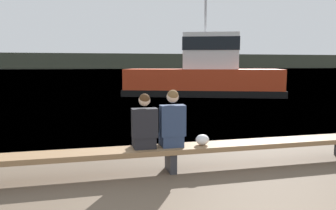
{
  "coord_description": "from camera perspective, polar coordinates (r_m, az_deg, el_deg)",
  "views": [
    {
      "loc": [
        -1.44,
        -1.9,
        1.89
      ],
      "look_at": [
        0.6,
        6.55,
        0.79
      ],
      "focal_mm": 35.0,
      "sensor_mm": 36.0,
      "label": 1
    }
  ],
  "objects": [
    {
      "name": "person_left",
      "position": [
        5.63,
        -4.14,
        -3.58
      ],
      "size": [
        0.43,
        0.4,
        0.95
      ],
      "color": "black",
      "rests_on": "bench_main"
    },
    {
      "name": "person_right",
      "position": [
        5.72,
        0.73,
        -3.05
      ],
      "size": [
        0.43,
        0.4,
        1.01
      ],
      "color": "navy",
      "rests_on": "bench_main"
    },
    {
      "name": "far_shoreline",
      "position": [
        128.53,
        -13.06,
        7.45
      ],
      "size": [
        600.0,
        12.0,
        5.64
      ],
      "primitive_type": "cube",
      "color": "#424738",
      "rests_on": "ground"
    },
    {
      "name": "water_surface",
      "position": [
        126.82,
        -13.02,
        6.18
      ],
      "size": [
        240.0,
        240.0,
        0.0
      ],
      "primitive_type": "plane",
      "color": "#5684A3",
      "rests_on": "ground"
    },
    {
      "name": "tugboat_red",
      "position": [
        19.78,
        6.32,
        5.05
      ],
      "size": [
        9.75,
        5.99,
        6.69
      ],
      "rotation": [
        0.0,
        0.0,
        1.22
      ],
      "color": "red",
      "rests_on": "water_surface"
    },
    {
      "name": "bench_main",
      "position": [
        5.82,
        0.49,
        -7.97
      ],
      "size": [
        7.87,
        0.51,
        0.44
      ],
      "color": "#8E6B47",
      "rests_on": "ground"
    },
    {
      "name": "shopping_bag",
      "position": [
        5.93,
        6.01,
        -6.03
      ],
      "size": [
        0.24,
        0.21,
        0.19
      ],
      "color": "white",
      "rests_on": "bench_main"
    }
  ]
}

